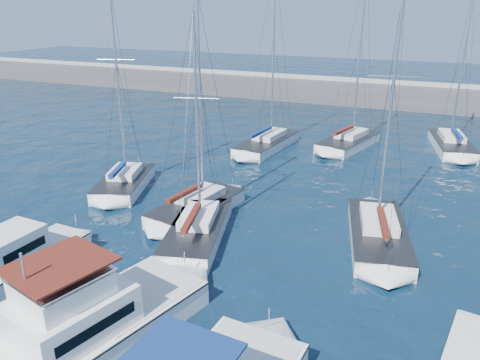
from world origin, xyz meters
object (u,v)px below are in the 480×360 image
at_px(sailboat_back_b, 349,141).
at_px(sailboat_mid_c, 198,230).
at_px(sailboat_mid_a, 124,182).
at_px(sailboat_back_c, 451,144).
at_px(sailboat_back_a, 267,143).
at_px(motor_yacht_port_outer, 22,260).
at_px(sailboat_mid_b, 197,207).
at_px(sailboat_mid_d, 378,234).
at_px(motor_yacht_port_inner, 89,322).

bearing_deg(sailboat_back_b, sailboat_mid_c, -86.49).
distance_m(sailboat_mid_a, sailboat_back_b, 22.50).
bearing_deg(sailboat_back_c, sailboat_back_a, -169.16).
xyz_separation_m(motor_yacht_port_outer, sailboat_mid_b, (4.63, 10.24, -0.42)).
height_order(sailboat_mid_b, sailboat_mid_c, sailboat_mid_b).
bearing_deg(sailboat_mid_c, sailboat_mid_d, 5.25).
height_order(motor_yacht_port_inner, sailboat_mid_a, sailboat_mid_a).
xyz_separation_m(motor_yacht_port_inner, sailboat_mid_d, (9.57, 13.86, -0.61)).
xyz_separation_m(sailboat_mid_d, sailboat_back_a, (-12.56, 15.46, 0.02)).
xyz_separation_m(sailboat_mid_a, sailboat_mid_c, (8.85, -4.83, -0.04)).
distance_m(sailboat_back_a, sailboat_back_b, 8.05).
height_order(motor_yacht_port_outer, sailboat_back_c, sailboat_back_c).
height_order(motor_yacht_port_inner, sailboat_mid_c, sailboat_mid_c).
bearing_deg(motor_yacht_port_outer, sailboat_mid_b, 68.65).
height_order(sailboat_mid_d, sailboat_back_a, sailboat_back_a).
bearing_deg(sailboat_back_c, sailboat_mid_b, -135.18).
relative_size(motor_yacht_port_outer, sailboat_back_c, 0.41).
distance_m(sailboat_mid_b, sailboat_back_b, 20.83).
xyz_separation_m(motor_yacht_port_outer, sailboat_back_c, (20.18, 33.04, -0.41)).
bearing_deg(sailboat_mid_b, sailboat_mid_d, 13.09).
height_order(sailboat_mid_a, sailboat_mid_c, sailboat_mid_a).
distance_m(sailboat_mid_b, sailboat_mid_d, 11.66).
bearing_deg(sailboat_back_a, motor_yacht_port_outer, -91.47).
height_order(motor_yacht_port_inner, sailboat_mid_b, sailboat_mid_b).
bearing_deg(sailboat_back_a, sailboat_mid_d, -44.43).
height_order(sailboat_mid_a, sailboat_back_b, sailboat_back_b).
xyz_separation_m(sailboat_mid_c, sailboat_back_a, (-2.53, 19.20, 0.03)).
bearing_deg(sailboat_back_a, motor_yacht_port_inner, -77.69).
bearing_deg(sailboat_back_b, motor_yacht_port_inner, -82.24).
distance_m(motor_yacht_port_outer, sailboat_back_c, 38.72).
relative_size(sailboat_mid_c, sailboat_back_b, 0.78).
bearing_deg(sailboat_back_b, sailboat_mid_a, -111.85).
bearing_deg(sailboat_mid_a, sailboat_mid_d, -21.92).
bearing_deg(sailboat_mid_c, motor_yacht_port_outer, -145.84).
xyz_separation_m(sailboat_mid_b, sailboat_back_b, (6.26, 19.86, 0.02)).
xyz_separation_m(sailboat_back_a, sailboat_back_c, (16.48, 6.56, -0.01)).
relative_size(sailboat_back_a, sailboat_back_c, 1.07).
distance_m(motor_yacht_port_inner, sailboat_mid_b, 13.26).
bearing_deg(motor_yacht_port_outer, motor_yacht_port_inner, -20.01).
relative_size(sailboat_mid_a, sailboat_back_c, 0.95).
xyz_separation_m(sailboat_mid_a, sailboat_mid_d, (18.87, -1.09, -0.02)).
bearing_deg(sailboat_mid_c, sailboat_back_c, 46.36).
bearing_deg(sailboat_mid_a, sailboat_mid_c, -47.26).
relative_size(sailboat_mid_a, sailboat_back_a, 0.89).
relative_size(sailboat_mid_a, sailboat_mid_b, 1.06).
distance_m(sailboat_back_b, sailboat_back_c, 9.75).
height_order(sailboat_mid_b, sailboat_back_a, sailboat_back_a).
height_order(motor_yacht_port_inner, sailboat_back_b, sailboat_back_b).
relative_size(motor_yacht_port_inner, sailboat_mid_a, 0.65).
relative_size(motor_yacht_port_inner, sailboat_mid_b, 0.70).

